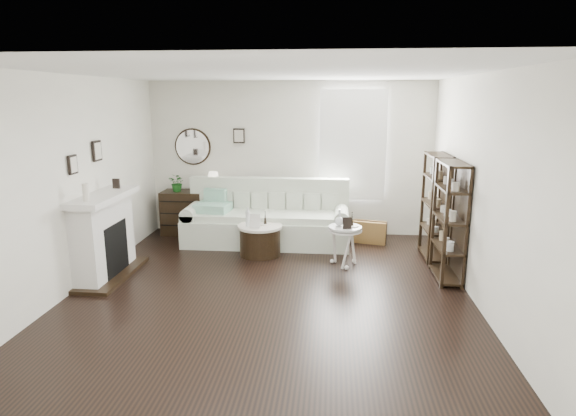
# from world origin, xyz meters

# --- Properties ---
(room) EXTENTS (5.50, 5.50, 5.50)m
(room) POSITION_xyz_m (0.73, 2.70, 1.60)
(room) COLOR black
(room) RESTS_ON ground
(fireplace) EXTENTS (0.50, 1.40, 1.84)m
(fireplace) POSITION_xyz_m (-2.32, 0.30, 0.54)
(fireplace) COLOR silver
(fireplace) RESTS_ON ground
(shelf_unit_far) EXTENTS (0.30, 0.80, 1.60)m
(shelf_unit_far) POSITION_xyz_m (2.33, 1.55, 0.80)
(shelf_unit_far) COLOR black
(shelf_unit_far) RESTS_ON ground
(shelf_unit_near) EXTENTS (0.30, 0.80, 1.60)m
(shelf_unit_near) POSITION_xyz_m (2.33, 0.65, 0.80)
(shelf_unit_near) COLOR black
(shelf_unit_near) RESTS_ON ground
(sofa) EXTENTS (2.74, 0.95, 1.07)m
(sofa) POSITION_xyz_m (-0.32, 2.08, 0.35)
(sofa) COLOR beige
(sofa) RESTS_ON ground
(quilt) EXTENTS (0.60, 0.52, 0.14)m
(quilt) POSITION_xyz_m (-1.22, 1.95, 0.62)
(quilt) COLOR #258A62
(quilt) RESTS_ON sofa
(suitcase) EXTENTS (0.59, 0.31, 0.38)m
(suitcase) POSITION_xyz_m (1.41, 2.21, 0.19)
(suitcase) COLOR brown
(suitcase) RESTS_ON ground
(dresser) EXTENTS (1.18, 0.51, 0.78)m
(dresser) POSITION_xyz_m (-1.67, 2.47, 0.39)
(dresser) COLOR black
(dresser) RESTS_ON ground
(table_lamp) EXTENTS (0.24, 0.24, 0.36)m
(table_lamp) POSITION_xyz_m (-1.33, 2.47, 0.96)
(table_lamp) COLOR #F1E8CB
(table_lamp) RESTS_ON dresser
(potted_plant) EXTENTS (0.36, 0.34, 0.32)m
(potted_plant) POSITION_xyz_m (-1.96, 2.42, 0.94)
(potted_plant) COLOR #175218
(potted_plant) RESTS_ON dresser
(drum_table) EXTENTS (0.69, 0.69, 0.48)m
(drum_table) POSITION_xyz_m (-0.34, 1.40, 0.24)
(drum_table) COLOR black
(drum_table) RESTS_ON ground
(pedestal_table) EXTENTS (0.49, 0.49, 0.59)m
(pedestal_table) POSITION_xyz_m (0.96, 1.04, 0.54)
(pedestal_table) COLOR silver
(pedestal_table) RESTS_ON ground
(eiffel_drum) EXTENTS (0.11, 0.11, 0.19)m
(eiffel_drum) POSITION_xyz_m (-0.27, 1.45, 0.58)
(eiffel_drum) COLOR black
(eiffel_drum) RESTS_ON drum_table
(bottle_drum) EXTENTS (0.07, 0.07, 0.30)m
(bottle_drum) POSITION_xyz_m (-0.52, 1.32, 0.63)
(bottle_drum) COLOR silver
(bottle_drum) RESTS_ON drum_table
(card_frame_drum) EXTENTS (0.17, 0.08, 0.22)m
(card_frame_drum) POSITION_xyz_m (-0.39, 1.23, 0.59)
(card_frame_drum) COLOR silver
(card_frame_drum) RESTS_ON drum_table
(eiffel_ped) EXTENTS (0.13, 0.13, 0.19)m
(eiffel_ped) POSITION_xyz_m (1.06, 1.07, 0.69)
(eiffel_ped) COLOR black
(eiffel_ped) RESTS_ON pedestal_table
(flask_ped) EXTENTS (0.13, 0.13, 0.25)m
(flask_ped) POSITION_xyz_m (0.88, 1.06, 0.72)
(flask_ped) COLOR silver
(flask_ped) RESTS_ON pedestal_table
(card_frame_ped) EXTENTS (0.13, 0.08, 0.17)m
(card_frame_ped) POSITION_xyz_m (0.98, 0.91, 0.68)
(card_frame_ped) COLOR black
(card_frame_ped) RESTS_ON pedestal_table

